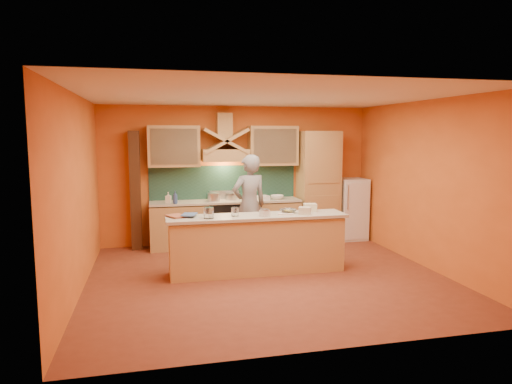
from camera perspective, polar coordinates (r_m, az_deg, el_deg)
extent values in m
cube|color=brown|center=(7.29, 1.46, -10.61)|extent=(5.50, 5.00, 0.01)
cube|color=white|center=(6.96, 1.53, 11.90)|extent=(5.50, 5.00, 0.01)
cube|color=orange|center=(9.42, -2.29, 2.15)|extent=(5.50, 0.02, 2.80)
cube|color=orange|center=(4.64, 9.21, -3.21)|extent=(5.50, 0.02, 2.80)
cube|color=orange|center=(6.85, -21.39, -0.26)|extent=(0.02, 5.00, 2.80)
cube|color=orange|center=(8.12, 20.65, 0.87)|extent=(0.02, 5.00, 2.80)
cube|color=tan|center=(9.11, -9.68, -4.29)|extent=(1.10, 0.60, 0.86)
cube|color=tan|center=(9.41, 1.98, -3.83)|extent=(1.10, 0.60, 0.86)
cube|color=beige|center=(9.13, -3.78, -1.18)|extent=(3.00, 0.62, 0.04)
cube|color=black|center=(9.21, -3.75, -3.95)|extent=(0.60, 0.58, 0.90)
cube|color=#1C3D35|center=(9.37, -4.07, 1.19)|extent=(3.00, 0.03, 0.70)
cube|color=tan|center=(9.09, -3.88, 4.61)|extent=(0.92, 0.50, 0.24)
cube|color=tan|center=(9.18, -4.01, 8.25)|extent=(0.30, 0.30, 0.50)
cube|color=tan|center=(9.06, -10.25, 5.64)|extent=(1.00, 0.35, 0.80)
cube|color=tan|center=(9.37, 2.12, 5.80)|extent=(1.00, 0.35, 0.80)
cube|color=tan|center=(9.60, 7.78, 0.68)|extent=(0.80, 0.60, 2.30)
cube|color=white|center=(9.96, 11.77, -2.07)|extent=(0.58, 0.60, 1.30)
cube|color=#472816|center=(9.14, -14.84, 0.18)|extent=(0.20, 0.30, 2.30)
cube|color=#DDB471|center=(7.43, 0.14, -6.74)|extent=(2.80, 0.55, 0.88)
cube|color=beige|center=(7.33, 0.14, -3.09)|extent=(2.90, 0.62, 0.05)
imported|color=gray|center=(8.41, -0.85, -1.66)|extent=(0.77, 0.60, 1.87)
cylinder|color=silver|center=(9.02, -5.28, -0.74)|extent=(0.30, 0.30, 0.18)
cylinder|color=silver|center=(9.19, -3.18, -0.72)|extent=(0.29, 0.29, 0.13)
imported|color=silver|center=(8.90, -10.90, -0.69)|extent=(0.12, 0.12, 0.21)
imported|color=#304985|center=(8.78, -10.08, -0.66)|extent=(0.12, 0.12, 0.25)
imported|color=white|center=(9.29, 2.66, -0.65)|extent=(0.29, 0.29, 0.08)
cube|color=white|center=(9.15, 0.79, -0.74)|extent=(0.29, 0.26, 0.09)
imported|color=#AA5B3C|center=(7.20, -10.75, -3.08)|extent=(0.36, 0.40, 0.03)
imported|color=#456399|center=(7.27, -9.19, -2.80)|extent=(0.30, 0.35, 0.02)
cylinder|color=white|center=(7.06, -5.93, -2.61)|extent=(0.20, 0.20, 0.17)
cylinder|color=white|center=(7.23, -2.64, -2.48)|extent=(0.14, 0.14, 0.14)
cube|color=silver|center=(7.18, 1.09, -2.69)|extent=(0.16, 0.16, 0.10)
imported|color=silver|center=(7.54, 4.03, -2.38)|extent=(0.33, 0.33, 0.06)
cube|color=beige|center=(7.42, 3.77, -2.72)|extent=(0.30, 0.26, 0.02)
cube|color=#EAE7C1|center=(7.70, 6.76, -1.94)|extent=(0.23, 0.19, 0.13)
cube|color=beige|center=(7.41, 6.14, -2.35)|extent=(0.24, 0.22, 0.12)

